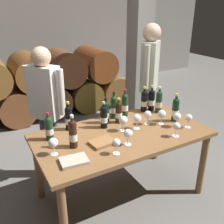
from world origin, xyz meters
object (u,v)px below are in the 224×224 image
(wine_glass_1, at_px, (53,143))
(wine_glass_4, at_px, (177,127))
(wine_bottle_2, at_px, (106,112))
(wine_bottle_8, at_px, (104,116))
(wine_glass_8, at_px, (148,115))
(wine_bottle_4, at_px, (73,134))
(wine_bottle_3, at_px, (49,128))
(taster_seated_left, at_px, (46,104))
(wine_bottle_5, at_px, (69,118))
(wine_bottle_10, at_px, (144,101))
(wine_glass_5, at_px, (189,118))
(wine_bottle_9, at_px, (114,107))
(wine_glass_2, at_px, (116,143))
(wine_bottle_1, at_px, (152,100))
(dining_table, at_px, (122,141))
(tasting_notebook, at_px, (74,161))
(wine_glass_6, at_px, (128,134))
(wine_glass_0, at_px, (137,119))
(wine_bottle_7, at_px, (159,101))
(wine_bottle_0, at_px, (175,109))
(leather_ledger, at_px, (102,142))
(wine_bottle_6, at_px, (119,112))
(wine_glass_7, at_px, (162,114))
(wine_bottle_11, at_px, (125,105))
(wine_glass_3, at_px, (123,120))
(sommelier_presenting, at_px, (149,76))
(wine_glass_9, at_px, (177,117))

(wine_glass_1, xyz_separation_m, wine_glass_4, (1.11, -0.26, -0.01))
(wine_bottle_2, height_order, wine_bottle_8, wine_bottle_2)
(wine_glass_8, bearing_deg, wine_glass_1, -174.84)
(wine_bottle_2, relative_size, wine_bottle_4, 0.92)
(wine_bottle_3, distance_m, taster_seated_left, 0.52)
(wine_bottle_5, height_order, taster_seated_left, taster_seated_left)
(wine_glass_1, bearing_deg, wine_bottle_5, 53.78)
(wine_bottle_10, relative_size, wine_glass_1, 1.91)
(wine_bottle_4, distance_m, wine_glass_5, 1.18)
(wine_bottle_3, relative_size, wine_bottle_8, 0.98)
(wine_bottle_9, distance_m, wine_glass_1, 0.91)
(wine_glass_2, bearing_deg, wine_glass_4, -1.24)
(wine_bottle_1, xyz_separation_m, wine_glass_4, (-0.20, -0.65, -0.03))
(dining_table, height_order, wine_bottle_10, wine_bottle_10)
(tasting_notebook, bearing_deg, wine_bottle_4, 74.93)
(wine_glass_4, height_order, wine_glass_6, wine_glass_6)
(wine_bottle_9, relative_size, wine_glass_0, 1.92)
(wine_bottle_7, relative_size, wine_glass_5, 2.11)
(wine_glass_2, bearing_deg, wine_bottle_1, 36.82)
(wine_glass_4, height_order, tasting_notebook, wine_glass_4)
(wine_bottle_1, bearing_deg, wine_glass_4, -106.80)
(wine_bottle_0, bearing_deg, wine_bottle_10, 107.96)
(wine_glass_5, relative_size, leather_ledger, 0.67)
(wine_bottle_6, height_order, wine_glass_7, wine_bottle_6)
(wine_bottle_9, xyz_separation_m, wine_bottle_11, (0.14, -0.01, 0.00))
(wine_glass_1, xyz_separation_m, wine_glass_3, (0.74, 0.09, 0.00))
(wine_bottle_9, distance_m, wine_glass_2, 0.74)
(dining_table, distance_m, wine_glass_1, 0.73)
(wine_glass_0, distance_m, sommelier_presenting, 1.04)
(wine_bottle_5, bearing_deg, wine_glass_9, -25.87)
(wine_bottle_9, height_order, wine_bottle_10, wine_bottle_9)
(wine_glass_6, bearing_deg, wine_glass_2, -154.14)
(wine_bottle_8, relative_size, wine_glass_5, 1.90)
(wine_bottle_7, bearing_deg, taster_seated_left, 157.71)
(wine_bottle_4, xyz_separation_m, wine_glass_5, (1.16, -0.21, -0.03))
(wine_bottle_2, height_order, wine_bottle_6, wine_bottle_2)
(wine_bottle_9, bearing_deg, wine_glass_6, -107.32)
(wine_bottle_6, xyz_separation_m, taster_seated_left, (-0.63, 0.50, 0.04))
(dining_table, distance_m, wine_glass_8, 0.39)
(wine_bottle_7, distance_m, wine_glass_4, 0.60)
(wine_bottle_4, bearing_deg, wine_bottle_8, 27.08)
(wine_bottle_0, xyz_separation_m, wine_bottle_8, (-0.74, 0.23, -0.01))
(wine_glass_0, height_order, tasting_notebook, wine_glass_0)
(wine_bottle_0, relative_size, wine_bottle_11, 0.99)
(wine_glass_1, relative_size, wine_glass_7, 0.98)
(wine_bottle_3, height_order, wine_glass_8, wine_bottle_3)
(wine_bottle_8, distance_m, wine_glass_5, 0.86)
(wine_bottle_3, distance_m, wine_bottle_4, 0.27)
(wine_bottle_10, height_order, wine_glass_6, wine_bottle_10)
(wine_bottle_11, relative_size, wine_glass_0, 1.98)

